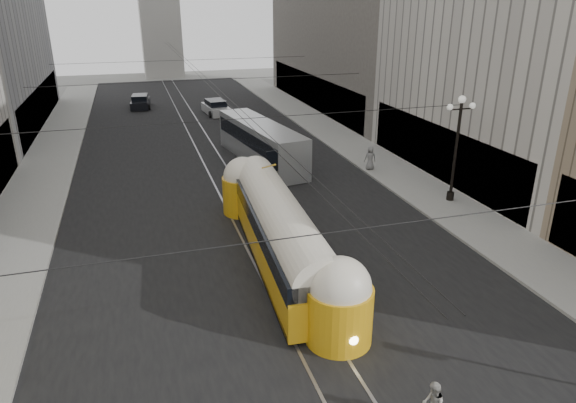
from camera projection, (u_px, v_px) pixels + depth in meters
road at (209, 155)px, 41.08m from camera, size 20.00×85.00×0.02m
sidewalk_left at (53, 155)px, 40.93m from camera, size 4.00×72.00×0.15m
sidewalk_right at (333, 133)px, 47.40m from camera, size 4.00×72.00×0.15m
rail_left at (200, 156)px, 40.87m from camera, size 0.12×85.00×0.04m
rail_right at (219, 154)px, 41.28m from camera, size 0.12×85.00×0.04m
lamppost_right_mid at (457, 143)px, 30.20m from camera, size 1.86×0.44×6.37m
catenary at (209, 82)px, 38.05m from camera, size 25.00×72.00×0.23m
streetcar at (280, 230)px, 23.84m from camera, size 3.14×15.43×3.37m
city_bus at (261, 141)px, 38.72m from camera, size 4.22×12.13×3.01m
sedan_white_far at (216, 108)px, 55.43m from camera, size 2.55×5.13×1.56m
sedan_dark_far at (140, 102)px, 58.78m from camera, size 2.40×4.86×1.48m
pedestrian_sidewalk_right at (370, 158)px, 36.86m from camera, size 0.89×0.62×1.69m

